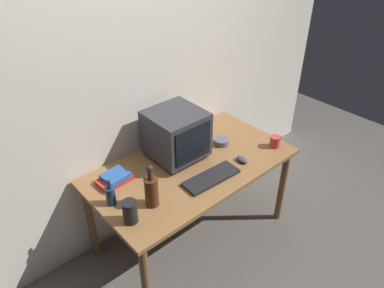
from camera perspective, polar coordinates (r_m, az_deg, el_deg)
ground_plane at (r=3.15m, az=-0.00°, el=-14.00°), size 6.00×6.00×0.00m
back_wall at (r=2.72m, az=-6.71°, el=10.05°), size 4.00×0.08×2.50m
desk at (r=2.71m, az=-0.00°, el=-4.68°), size 1.52×0.82×0.73m
crt_monitor at (r=2.64m, az=-2.53°, el=1.56°), size 0.38×0.39×0.37m
keyboard at (r=2.52m, az=3.05°, el=-5.31°), size 0.43×0.17×0.02m
computer_mouse at (r=2.70m, az=7.88°, el=-2.44°), size 0.06×0.10×0.04m
bottle_tall at (r=2.27m, az=-6.41°, el=-7.29°), size 0.09×0.09×0.30m
bottle_short at (r=2.34m, az=-12.71°, el=-7.85°), size 0.06×0.06×0.19m
book_stack at (r=2.53m, az=-12.03°, el=-5.29°), size 0.24×0.16×0.07m
mug at (r=2.90m, az=12.96°, el=0.39°), size 0.12×0.08×0.09m
cd_spindle at (r=2.87m, az=4.66°, el=0.38°), size 0.12×0.12×0.04m
metal_canister at (r=2.20m, az=-9.74°, el=-10.47°), size 0.09×0.09×0.15m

